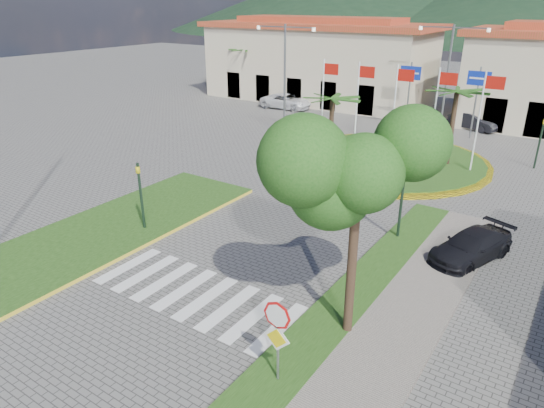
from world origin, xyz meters
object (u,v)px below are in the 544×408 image
Objects in this scene: deciduous_tree at (358,176)px; car_dark_b at (473,121)px; stop_sign at (277,330)px; roundabout_island at (386,160)px; car_dark_a at (364,102)px; white_van at (286,101)px; car_side_right at (471,246)px.

deciduous_tree is 1.71× the size of car_dark_b.
roundabout_island is at bearing 103.73° from stop_sign.
car_dark_a is at bearing 113.26° from deciduous_tree.
white_van is (-14.18, 10.41, 0.51)m from roundabout_island.
roundabout_island is 3.22× the size of car_dark_a.
roundabout_island reaches higher than car_dark_a.
car_dark_a reaches higher than car_dark_b.
stop_sign is at bearing -156.67° from car_dark_b.
white_van is 1.21× the size of car_side_right.
deciduous_tree is 1.39× the size of white_van.
stop_sign reaches higher than car_side_right.
roundabout_island is 17.60m from white_van.
stop_sign is (4.90, -20.04, 1.62)m from roundabout_island.
car_dark_a is at bearing -62.23° from white_van.
car_dark_a is 0.99× the size of car_dark_b.
car_dark_b is (-3.00, 28.96, -4.52)m from deciduous_tree.
car_dark_a is at bearing 96.86° from car_dark_b.
stop_sign is 32.10m from car_dark_b.
roundabout_island is at bearing 146.73° from car_side_right.
car_side_right is (7.50, -10.04, 0.42)m from roundabout_island.
deciduous_tree is at bearing 78.82° from stop_sign.
car_dark_b is (2.49, 11.96, 0.49)m from roundabout_island.
white_van is at bearing 143.72° from roundabout_island.
stop_sign is at bearing -76.27° from roundabout_island.
car_dark_a is at bearing 119.13° from roundabout_island.
stop_sign is 4.59m from deciduous_tree.
car_side_right is (2.60, 10.00, -1.20)m from stop_sign.
car_dark_b is at bearing -88.10° from white_van.
roundabout_island is 20.69m from stop_sign.
roundabout_island is 3.19× the size of car_dark_b.
roundabout_island is 12.53m from car_side_right.
stop_sign reaches higher than car_dark_a.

